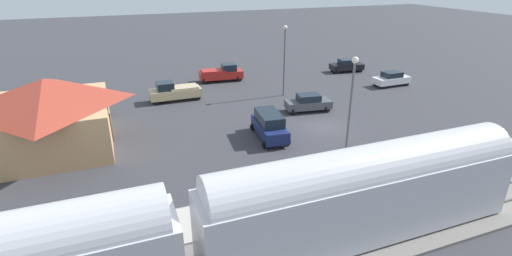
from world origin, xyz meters
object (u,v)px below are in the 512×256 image
object	(u,v)px
station_building	(50,113)
light_pole_lot_center	(285,52)
pickup_red	(222,73)
sedan_black	(347,65)
sedan_charcoal	(308,103)
pickup_tan	(174,91)
suv_navy	(269,125)
sedan_white	(391,79)
light_pole_near_platform	(351,101)
pedestrian_on_platform	(305,181)

from	to	relation	value
station_building	light_pole_lot_center	size ratio (longest dim) A/B	1.35
pickup_red	station_building	bearing A→B (deg)	127.86
station_building	sedan_black	world-z (taller)	station_building
sedan_charcoal	pickup_tan	distance (m)	14.38
suv_navy	sedan_white	distance (m)	21.73
pickup_tan	sedan_black	distance (m)	24.72
pickup_tan	light_pole_near_platform	world-z (taller)	light_pole_near_platform
sedan_charcoal	sedan_white	size ratio (longest dim) A/B	1.04
suv_navy	light_pole_lot_center	size ratio (longest dim) A/B	0.66
sedan_charcoal	pedestrian_on_platform	bearing A→B (deg)	150.83
sedan_charcoal	light_pole_near_platform	distance (m)	12.47
sedan_black	light_pole_lot_center	xyz separation A→B (m)	(-6.58, 12.68, 3.98)
sedan_charcoal	sedan_white	distance (m)	14.32
pickup_red	pedestrian_on_platform	bearing A→B (deg)	174.16
light_pole_near_platform	suv_navy	bearing A→B (deg)	24.07
pedestrian_on_platform	suv_navy	bearing A→B (deg)	-9.63
station_building	sedan_charcoal	size ratio (longest dim) A/B	2.21
pedestrian_on_platform	suv_navy	world-z (taller)	suv_navy
light_pole_near_platform	light_pole_lot_center	xyz separation A→B (m)	(16.79, -2.99, -0.16)
sedan_white	light_pole_lot_center	bearing A→B (deg)	84.94
pickup_red	light_pole_lot_center	bearing A→B (deg)	-150.13
sedan_charcoal	sedan_white	world-z (taller)	same
sedan_black	sedan_white	distance (m)	7.89
pickup_red	light_pole_near_platform	bearing A→B (deg)	-175.99
suv_navy	pickup_tan	bearing A→B (deg)	24.32
station_building	pickup_tan	bearing A→B (deg)	-52.85
sedan_charcoal	suv_navy	distance (m)	7.70
station_building	light_pole_near_platform	distance (m)	22.65
station_building	light_pole_lot_center	world-z (taller)	light_pole_lot_center
pickup_tan	suv_navy	world-z (taller)	suv_navy
station_building	pedestrian_on_platform	world-z (taller)	station_building
pedestrian_on_platform	sedan_white	size ratio (longest dim) A/B	0.38
suv_navy	light_pole_lot_center	bearing A→B (deg)	-30.79
pickup_tan	pickup_red	xyz separation A→B (m)	(5.64, -6.98, 0.00)
station_building	sedan_white	size ratio (longest dim) A/B	2.30
light_pole_lot_center	pickup_tan	bearing A→B (deg)	77.41
pedestrian_on_platform	pickup_tan	size ratio (longest dim) A/B	0.32
sedan_black	light_pole_near_platform	distance (m)	28.44
pickup_red	light_pole_lot_center	size ratio (longest dim) A/B	0.72
station_building	light_pole_near_platform	xyz separation A→B (m)	(-11.20, -19.57, 2.09)
suv_navy	light_pole_near_platform	world-z (taller)	light_pole_near_platform
sedan_white	pedestrian_on_platform	bearing A→B (deg)	130.20
light_pole_lot_center	light_pole_near_platform	bearing A→B (deg)	169.91
station_building	suv_navy	size ratio (longest dim) A/B	2.05
sedan_white	suv_navy	bearing A→B (deg)	113.99
sedan_black	light_pole_lot_center	distance (m)	14.83
pickup_tan	light_pole_lot_center	xyz separation A→B (m)	(-2.62, -11.73, 3.83)
pickup_tan	sedan_black	world-z (taller)	pickup_tan
sedan_black	light_pole_lot_center	size ratio (longest dim) A/B	0.61
sedan_charcoal	pickup_red	distance (m)	14.58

